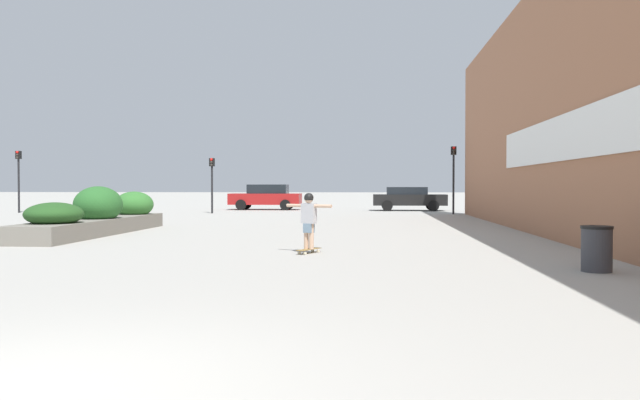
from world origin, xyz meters
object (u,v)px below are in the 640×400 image
(car_center_left, at_px, (612,198))
(skateboarder, at_px, (309,215))
(traffic_light_right, at_px, (454,168))
(car_leftmost, at_px, (409,198))
(traffic_light_left, at_px, (212,175))
(skateboard, at_px, (309,250))
(trash_bin, at_px, (597,249))
(traffic_light_far_left, at_px, (18,171))
(car_center_right, at_px, (266,197))

(car_center_left, bearing_deg, skateboarder, 148.67)
(skateboarder, distance_m, traffic_light_right, 20.83)
(car_leftmost, distance_m, traffic_light_left, 12.12)
(skateboard, height_order, trash_bin, trash_bin)
(skateboard, relative_size, traffic_light_far_left, 0.23)
(skateboarder, xyz_separation_m, trash_bin, (5.34, -2.57, -0.45))
(skateboard, distance_m, traffic_light_left, 21.47)
(skateboarder, relative_size, car_center_left, 0.30)
(trash_bin, bearing_deg, car_center_left, 69.27)
(skateboard, relative_size, car_center_right, 0.17)
(trash_bin, relative_size, car_center_right, 0.18)
(skateboarder, xyz_separation_m, car_center_left, (16.67, 27.39, -0.08))
(car_center_right, bearing_deg, traffic_light_left, 159.24)
(skateboarder, bearing_deg, traffic_light_left, 137.08)
(trash_bin, height_order, car_leftmost, car_leftmost)
(car_center_right, bearing_deg, car_center_left, -85.18)
(skateboard, relative_size, traffic_light_left, 0.26)
(skateboarder, relative_size, traffic_light_far_left, 0.36)
(traffic_light_far_left, bearing_deg, car_center_right, 23.29)
(traffic_light_left, height_order, traffic_light_far_left, traffic_light_far_left)
(traffic_light_left, bearing_deg, skateboard, -69.61)
(traffic_light_far_left, bearing_deg, car_leftmost, 12.41)
(trash_bin, distance_m, traffic_light_left, 26.02)
(skateboard, bearing_deg, traffic_light_far_left, 159.74)
(skateboarder, relative_size, car_leftmost, 0.28)
(car_leftmost, distance_m, car_center_right, 9.04)
(skateboard, relative_size, car_leftmost, 0.18)
(car_leftmost, distance_m, car_center_left, 13.29)
(trash_bin, height_order, traffic_light_right, traffic_light_right)
(traffic_light_left, bearing_deg, trash_bin, -60.51)
(skateboarder, bearing_deg, car_leftmost, 108.30)
(skateboard, xyz_separation_m, trash_bin, (5.34, -2.57, 0.33))
(car_leftmost, xyz_separation_m, traffic_light_far_left, (-22.20, -4.88, 1.61))
(car_center_right, bearing_deg, skateboarder, -168.14)
(trash_bin, height_order, car_center_right, car_center_right)
(trash_bin, relative_size, traffic_light_right, 0.22)
(car_leftmost, xyz_separation_m, car_center_right, (-9.01, 0.79, 0.06))
(skateboarder, height_order, traffic_light_far_left, traffic_light_far_left)
(skateboard, height_order, car_center_left, car_center_left)
(trash_bin, distance_m, car_center_left, 32.03)
(trash_bin, xyz_separation_m, car_center_left, (11.33, 29.95, 0.37))
(skateboard, relative_size, traffic_light_right, 0.22)
(traffic_light_left, bearing_deg, car_center_left, 16.96)
(car_leftmost, bearing_deg, traffic_light_right, 23.64)
(trash_bin, distance_m, traffic_light_right, 22.63)
(car_center_left, xyz_separation_m, car_center_right, (-22.03, -1.86, 0.06))
(skateboarder, height_order, car_leftmost, car_leftmost)
(trash_bin, xyz_separation_m, traffic_light_far_left, (-23.88, 22.42, 1.98))
(car_leftmost, bearing_deg, traffic_light_left, -67.01)
(trash_bin, distance_m, car_center_right, 30.07)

